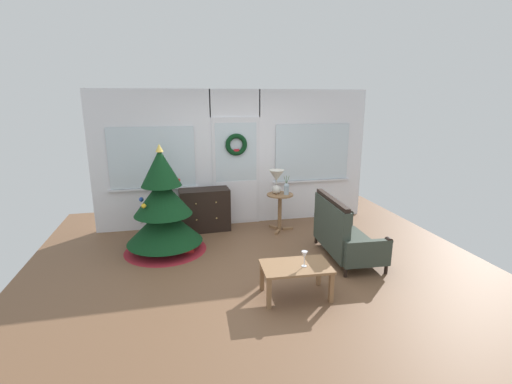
% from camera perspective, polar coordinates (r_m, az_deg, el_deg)
% --- Properties ---
extents(ground_plane, '(6.76, 6.76, 0.00)m').
position_cam_1_polar(ground_plane, '(5.42, 0.78, -11.76)').
color(ground_plane, brown).
extents(back_wall_with_door, '(5.20, 0.19, 2.55)m').
position_cam_1_polar(back_wall_with_door, '(6.99, -3.18, 5.28)').
color(back_wall_with_door, white).
rests_on(back_wall_with_door, ground).
extents(christmas_tree, '(1.31, 1.31, 1.72)m').
position_cam_1_polar(christmas_tree, '(5.98, -14.20, -3.00)').
color(christmas_tree, '#4C331E').
rests_on(christmas_tree, ground).
extents(dresser_cabinet, '(0.92, 0.47, 0.78)m').
position_cam_1_polar(dresser_cabinet, '(6.84, -7.97, -2.75)').
color(dresser_cabinet, black).
rests_on(dresser_cabinet, ground).
extents(settee_sofa, '(0.78, 1.40, 0.96)m').
position_cam_1_polar(settee_sofa, '(5.77, 13.27, -6.43)').
color(settee_sofa, black).
rests_on(settee_sofa, ground).
extents(side_table, '(0.50, 0.48, 0.70)m').
position_cam_1_polar(side_table, '(6.74, 3.73, -1.98)').
color(side_table, '#8E6642').
rests_on(side_table, ground).
extents(table_lamp, '(0.28, 0.28, 0.44)m').
position_cam_1_polar(table_lamp, '(6.64, 3.20, 2.11)').
color(table_lamp, silver).
rests_on(table_lamp, side_table).
extents(flower_vase, '(0.11, 0.10, 0.35)m').
position_cam_1_polar(flower_vase, '(6.63, 4.75, 0.58)').
color(flower_vase, '#99ADBC').
rests_on(flower_vase, side_table).
extents(coffee_table, '(0.87, 0.56, 0.41)m').
position_cam_1_polar(coffee_table, '(4.61, 6.20, -11.95)').
color(coffee_table, '#8E6642').
rests_on(coffee_table, ground).
extents(wine_glass, '(0.08, 0.08, 0.20)m').
position_cam_1_polar(wine_glass, '(4.51, 7.54, -9.75)').
color(wine_glass, silver).
rests_on(wine_glass, coffee_table).
extents(gift_box, '(0.22, 0.20, 0.22)m').
position_cam_1_polar(gift_box, '(5.99, -10.77, -8.23)').
color(gift_box, red).
rests_on(gift_box, ground).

